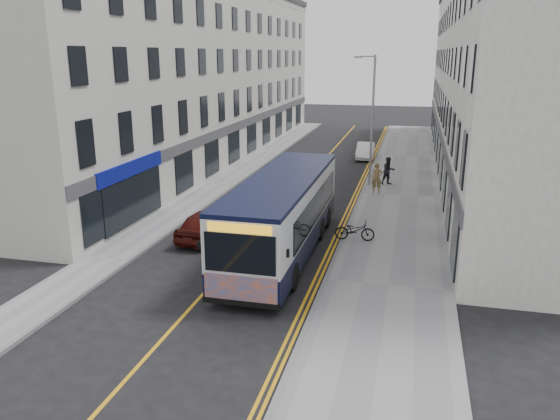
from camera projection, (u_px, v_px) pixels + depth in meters
The scene contains 17 objects.
ground at pixel (233, 260), 22.09m from camera, with size 140.00×140.00×0.00m, color black.
pavement_east at pixel (401, 196), 31.82m from camera, with size 4.50×64.00×0.12m, color gray.
pavement_west at pixel (219, 185), 34.42m from camera, with size 2.00×64.00×0.12m, color gray.
kerb_east at pixel (362, 194), 32.34m from camera, with size 0.18×64.00×0.13m, color slate.
kerb_west at pixel (234, 186), 34.19m from camera, with size 0.18×64.00×0.13m, color slate.
road_centre_line at pixel (296, 191), 33.28m from camera, with size 0.12×64.00×0.01m, color orange.
road_dbl_yellow_inner at pixel (354, 194), 32.46m from camera, with size 0.10×64.00×0.01m, color orange.
road_dbl_yellow_outer at pixel (358, 194), 32.42m from camera, with size 0.10×64.00×0.01m, color orange.
terrace_east at pixel (489, 77), 37.22m from camera, with size 6.00×46.00×13.00m, color white.
terrace_west at pixel (208, 74), 41.95m from camera, with size 6.00×46.00×13.00m, color beige.
streetlamp at pixel (371, 117), 32.97m from camera, with size 1.32×0.18×8.00m.
city_bus at pixel (283, 213), 22.25m from camera, with size 2.65×11.34×3.30m.
bicycle at pixel (355, 230), 23.99m from camera, with size 0.61×1.74×0.91m, color black.
pedestrian_near at pixel (377, 178), 32.10m from camera, with size 0.64×0.42×1.77m, color olive.
pedestrian_far at pixel (388, 171), 34.13m from camera, with size 0.84×0.66×1.73m, color black.
car_white at pixel (365, 151), 43.19m from camera, with size 1.32×3.78×1.25m, color white.
car_maroon at pixel (207, 224), 24.53m from camera, with size 1.60×3.97×1.35m, color #440F0B.
Camera 1 is at (6.80, -19.60, 8.08)m, focal length 35.00 mm.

